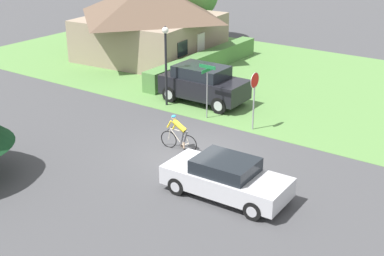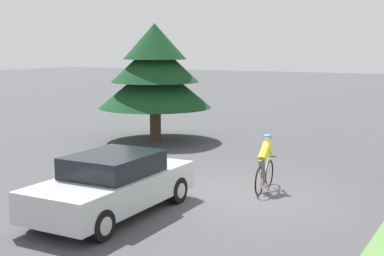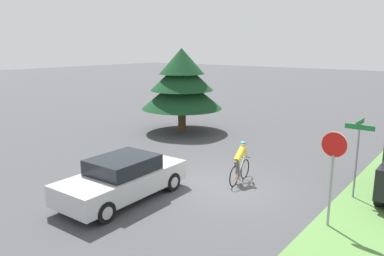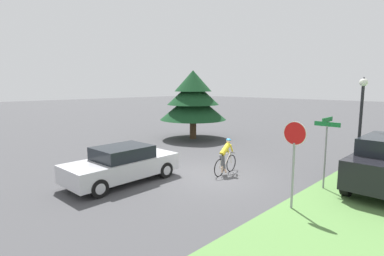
% 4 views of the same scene
% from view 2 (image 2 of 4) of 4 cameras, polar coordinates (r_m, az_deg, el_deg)
% --- Properties ---
extents(ground_plane, '(140.00, 140.00, 0.00)m').
position_cam_2_polar(ground_plane, '(13.94, 6.07, -7.17)').
color(ground_plane, '#424244').
extents(sedan_left_lane, '(2.00, 4.43, 1.40)m').
position_cam_2_polar(sedan_left_lane, '(12.30, -8.45, -6.01)').
color(sedan_left_lane, '#BCBCC1').
rests_on(sedan_left_lane, ground).
extents(cyclist, '(0.44, 1.70, 1.51)m').
position_cam_2_polar(cyclist, '(14.29, 7.75, -3.85)').
color(cyclist, black).
rests_on(cyclist, ground).
extents(conifer_tall_near, '(4.60, 4.60, 4.75)m').
position_cam_2_polar(conifer_tall_near, '(21.83, -3.98, 5.99)').
color(conifer_tall_near, '#4C3823').
rests_on(conifer_tall_near, ground).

